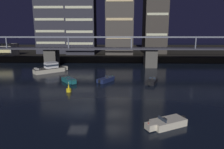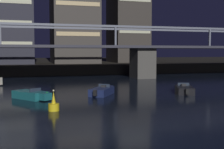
{
  "view_description": "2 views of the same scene",
  "coord_description": "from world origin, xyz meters",
  "px_view_note": "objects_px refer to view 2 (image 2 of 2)",
  "views": [
    {
      "loc": [
        5.22,
        -23.87,
        10.08
      ],
      "look_at": [
        3.96,
        19.97,
        0.96
      ],
      "focal_mm": 31.18,
      "sensor_mm": 36.0,
      "label": 1
    },
    {
      "loc": [
        -5.59,
        -15.52,
        4.84
      ],
      "look_at": [
        4.28,
        18.47,
        2.17
      ],
      "focal_mm": 47.88,
      "sensor_mm": 36.0,
      "label": 2
    }
  ],
  "objects_px": {
    "tower_west_tall": "(8,14)",
    "speedboat_near_center": "(102,91)",
    "channel_buoy": "(54,105)",
    "speedboat_near_right": "(184,90)",
    "speedboat_mid_center": "(31,95)",
    "river_bridge": "(59,55)"
  },
  "relations": [
    {
      "from": "river_bridge",
      "to": "speedboat_near_center",
      "type": "xyz_separation_m",
      "value": [
        2.74,
        -19.14,
        -3.9
      ]
    },
    {
      "from": "tower_west_tall",
      "to": "speedboat_near_center",
      "type": "xyz_separation_m",
      "value": [
        11.88,
        -37.95,
        -12.89
      ]
    },
    {
      "from": "speedboat_near_center",
      "to": "speedboat_near_right",
      "type": "bearing_deg",
      "value": -7.93
    },
    {
      "from": "speedboat_mid_center",
      "to": "channel_buoy",
      "type": "distance_m",
      "value": 7.2
    },
    {
      "from": "river_bridge",
      "to": "tower_west_tall",
      "type": "height_order",
      "value": "tower_west_tall"
    },
    {
      "from": "river_bridge",
      "to": "speedboat_near_right",
      "type": "relative_size",
      "value": 19.36
    },
    {
      "from": "speedboat_near_center",
      "to": "channel_buoy",
      "type": "bearing_deg",
      "value": -127.87
    },
    {
      "from": "tower_west_tall",
      "to": "speedboat_near_center",
      "type": "relative_size",
      "value": 4.71
    },
    {
      "from": "speedboat_near_right",
      "to": "speedboat_mid_center",
      "type": "relative_size",
      "value": 1.08
    },
    {
      "from": "speedboat_near_right",
      "to": "speedboat_near_center",
      "type": "bearing_deg",
      "value": 172.07
    },
    {
      "from": "tower_west_tall",
      "to": "speedboat_near_right",
      "type": "relative_size",
      "value": 4.44
    },
    {
      "from": "river_bridge",
      "to": "speedboat_near_right",
      "type": "xyz_separation_m",
      "value": [
        12.38,
        -20.49,
        -3.9
      ]
    },
    {
      "from": "tower_west_tall",
      "to": "speedboat_near_center",
      "type": "height_order",
      "value": "tower_west_tall"
    },
    {
      "from": "tower_west_tall",
      "to": "channel_buoy",
      "type": "bearing_deg",
      "value": -82.91
    },
    {
      "from": "river_bridge",
      "to": "tower_west_tall",
      "type": "distance_m",
      "value": 22.76
    },
    {
      "from": "river_bridge",
      "to": "speedboat_near_center",
      "type": "bearing_deg",
      "value": -81.85
    },
    {
      "from": "speedboat_near_center",
      "to": "river_bridge",
      "type": "bearing_deg",
      "value": 98.15
    },
    {
      "from": "river_bridge",
      "to": "speedboat_near_center",
      "type": "height_order",
      "value": "river_bridge"
    },
    {
      "from": "speedboat_mid_center",
      "to": "channel_buoy",
      "type": "relative_size",
      "value": 2.67
    },
    {
      "from": "river_bridge",
      "to": "speedboat_near_right",
      "type": "height_order",
      "value": "river_bridge"
    },
    {
      "from": "speedboat_near_center",
      "to": "speedboat_near_right",
      "type": "height_order",
      "value": "same"
    },
    {
      "from": "river_bridge",
      "to": "speedboat_mid_center",
      "type": "distance_m",
      "value": 21.07
    }
  ]
}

